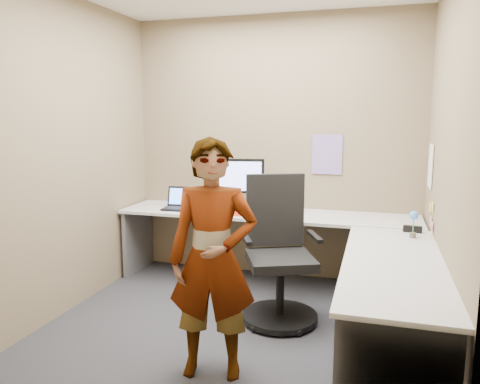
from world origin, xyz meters
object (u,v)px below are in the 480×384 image
(desk, at_px, (300,245))
(person, at_px, (213,259))
(monitor, at_px, (238,179))
(office_chair, at_px, (279,263))

(desk, xyz_separation_m, person, (-0.38, -1.15, 0.19))
(desk, height_order, monitor, monitor)
(office_chair, height_order, person, person)
(desk, xyz_separation_m, monitor, (-0.69, 0.48, 0.49))
(monitor, height_order, office_chair, monitor)
(monitor, relative_size, person, 0.32)
(monitor, xyz_separation_m, office_chair, (0.55, -0.68, -0.59))
(desk, bearing_deg, office_chair, -124.97)
(desk, relative_size, monitor, 5.93)
(monitor, relative_size, office_chair, 0.43)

